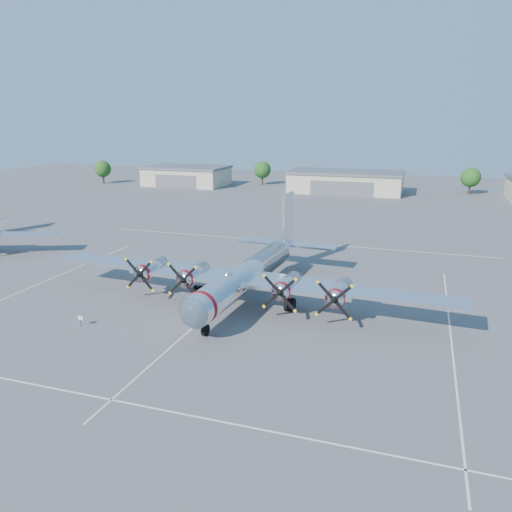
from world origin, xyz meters
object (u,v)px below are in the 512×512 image
(tree_east, at_px, (471,177))
(main_bomber_b29, at_px, (250,298))
(tree_far_west, at_px, (103,169))
(tree_west, at_px, (262,170))
(hangar_west, at_px, (187,176))
(hangar_center, at_px, (346,182))
(info_placard, at_px, (81,319))

(tree_east, height_order, main_bomber_b29, tree_east)
(tree_far_west, distance_m, tree_west, 46.57)
(tree_east, bearing_deg, tree_far_west, -174.29)
(hangar_west, distance_m, main_bomber_b29, 95.22)
(hangar_center, distance_m, main_bomber_b29, 82.62)
(hangar_west, height_order, info_placard, hangar_west)
(main_bomber_b29, bearing_deg, tree_west, 110.28)
(hangar_west, distance_m, tree_east, 75.26)
(hangar_center, height_order, tree_west, tree_west)
(tree_far_west, relative_size, info_placard, 6.67)
(tree_far_west, relative_size, tree_west, 1.00)
(tree_far_west, height_order, tree_east, same)
(tree_far_west, bearing_deg, info_placard, -56.27)
(hangar_west, height_order, tree_far_west, tree_far_west)
(hangar_west, height_order, tree_east, tree_east)
(hangar_center, relative_size, tree_east, 4.31)
(tree_west, bearing_deg, tree_far_west, -165.07)
(tree_east, xyz_separation_m, main_bomber_b29, (-27.61, -88.58, -4.22))
(hangar_west, bearing_deg, tree_west, 21.89)
(tree_west, bearing_deg, hangar_center, -17.82)
(hangar_center, relative_size, tree_far_west, 4.31)
(hangar_west, relative_size, tree_far_west, 3.40)
(hangar_west, bearing_deg, info_placard, -69.48)
(tree_far_west, bearing_deg, tree_east, 5.71)
(tree_west, bearing_deg, hangar_west, -158.11)
(hangar_west, xyz_separation_m, tree_far_west, (-25.00, -3.96, 1.51))
(main_bomber_b29, relative_size, info_placard, 42.80)
(tree_far_west, xyz_separation_m, info_placard, (60.26, -90.27, -3.52))
(tree_west, relative_size, info_placard, 6.67)
(hangar_west, distance_m, hangar_center, 45.00)
(hangar_center, height_order, main_bomber_b29, hangar_center)
(tree_west, height_order, info_placard, tree_west)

